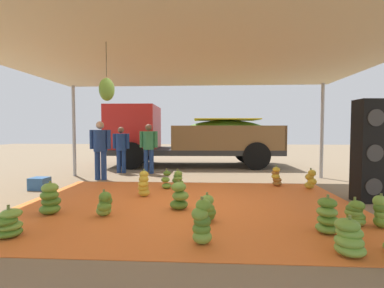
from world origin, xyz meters
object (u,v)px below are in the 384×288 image
banana_bunch_3 (276,177)px  worker_0 (121,146)px  banana_bunch_4 (311,180)px  banana_bunch_8 (349,238)px  banana_bunch_7 (355,213)px  banana_bunch_11 (178,179)px  banana_bunch_12 (9,224)px  banana_bunch_0 (105,204)px  banana_bunch_10 (207,209)px  worker_1 (100,146)px  worker_2 (149,145)px  banana_bunch_2 (166,180)px  cargo_truck_main (188,135)px  banana_bunch_5 (202,223)px  banana_bunch_13 (50,199)px  banana_bunch_15 (144,184)px  banana_bunch_6 (179,197)px  banana_bunch_9 (382,213)px  speaker_stack (369,151)px  banana_bunch_14 (327,217)px  crate_0 (39,184)px

banana_bunch_3 → worker_0: worker_0 is taller
banana_bunch_4 → banana_bunch_8: banana_bunch_4 is taller
banana_bunch_7 → worker_0: 7.13m
banana_bunch_11 → banana_bunch_12: size_ratio=0.98×
banana_bunch_0 → banana_bunch_10: size_ratio=0.98×
worker_1 → banana_bunch_10: bearing=-49.0°
banana_bunch_3 → worker_2: (-3.70, 1.88, 0.72)m
banana_bunch_2 → worker_0: size_ratio=0.32×
worker_2 → cargo_truck_main: bearing=61.9°
banana_bunch_12 → cargo_truck_main: cargo_truck_main is taller
banana_bunch_5 → banana_bunch_13: (-2.61, 1.09, -0.02)m
banana_bunch_10 → banana_bunch_15: 2.07m
banana_bunch_7 → worker_1: 6.45m
banana_bunch_6 → banana_bunch_11: banana_bunch_6 is taller
banana_bunch_10 → banana_bunch_13: bearing=174.6°
banana_bunch_9 → speaker_stack: bearing=67.0°
banana_bunch_6 → banana_bunch_9: (3.05, -0.76, -0.01)m
banana_bunch_15 → banana_bunch_4: bearing=14.4°
worker_2 → speaker_stack: 6.14m
banana_bunch_6 → banana_bunch_7: 2.80m
banana_bunch_14 → crate_0: banana_bunch_14 is taller
banana_bunch_15 → banana_bunch_14: bearing=-33.1°
banana_bunch_5 → worker_2: (-1.87, 5.60, 0.68)m
banana_bunch_13 → cargo_truck_main: bearing=74.2°
cargo_truck_main → worker_0: bearing=-135.8°
crate_0 → banana_bunch_14: bearing=-24.2°
banana_bunch_11 → banana_bunch_14: banana_bunch_14 is taller
worker_2 → speaker_stack: size_ratio=0.80×
banana_bunch_8 → banana_bunch_12: size_ratio=1.04×
banana_bunch_14 → banana_bunch_5: bearing=-166.1°
worker_0 → worker_2: bearing=-6.2°
banana_bunch_6 → banana_bunch_12: (-2.13, -1.43, -0.05)m
banana_bunch_9 → banana_bunch_12: size_ratio=1.14×
banana_bunch_7 → banana_bunch_9: size_ratio=0.85×
banana_bunch_15 → banana_bunch_6: bearing=-47.0°
banana_bunch_6 → crate_0: (-3.55, 1.52, -0.09)m
banana_bunch_5 → speaker_stack: size_ratio=0.29×
banana_bunch_5 → banana_bunch_8: banana_bunch_5 is taller
banana_bunch_3 → banana_bunch_15: 3.40m
banana_bunch_7 → banana_bunch_15: (-3.58, 1.61, 0.08)m
banana_bunch_8 → cargo_truck_main: cargo_truck_main is taller
banana_bunch_15 → banana_bunch_9: bearing=-23.3°
banana_bunch_10 → worker_1: size_ratio=0.27×
crate_0 → banana_bunch_2: bearing=4.5°
banana_bunch_8 → worker_0: (-4.52, 5.94, 0.70)m
banana_bunch_15 → worker_1: size_ratio=0.35×
banana_bunch_11 → banana_bunch_2: bearing=-120.7°
banana_bunch_9 → banana_bunch_14: (-0.89, -0.29, 0.01)m
banana_bunch_7 → banana_bunch_10: (-2.22, 0.05, 0.02)m
banana_bunch_3 → worker_1: size_ratio=0.32×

